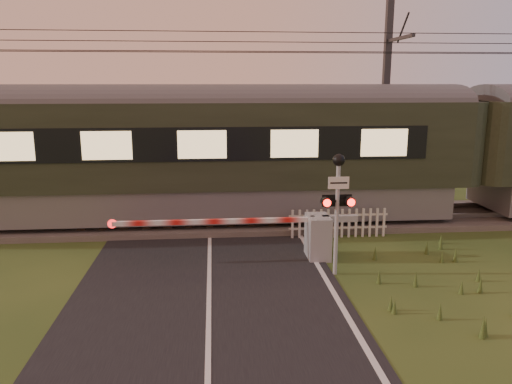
{
  "coord_description": "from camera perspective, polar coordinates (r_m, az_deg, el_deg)",
  "views": [
    {
      "loc": [
        0.15,
        -9.52,
        4.57
      ],
      "look_at": [
        1.25,
        3.2,
        1.76
      ],
      "focal_mm": 35.0,
      "sensor_mm": 36.0,
      "label": 1
    }
  ],
  "objects": [
    {
      "name": "boom_gate",
      "position": [
        13.28,
        5.97,
        -4.87
      ],
      "size": [
        6.47,
        0.88,
        1.18
      ],
      "color": "gray",
      "rests_on": "ground"
    },
    {
      "name": "road",
      "position": [
        10.35,
        -5.33,
        -13.78
      ],
      "size": [
        6.0,
        140.0,
        0.03
      ],
      "color": "black",
      "rests_on": "ground"
    },
    {
      "name": "train",
      "position": [
        18.24,
        22.77,
        4.54
      ],
      "size": [
        44.88,
        3.09,
        4.19
      ],
      "color": "slate",
      "rests_on": "ground"
    },
    {
      "name": "overhead_wires",
      "position": [
        16.06,
        -5.7,
        16.48
      ],
      "size": [
        120.0,
        0.62,
        0.62
      ],
      "color": "black",
      "rests_on": "ground"
    },
    {
      "name": "crossing_signal",
      "position": [
        11.87,
        9.32,
        -0.1
      ],
      "size": [
        0.75,
        0.33,
        2.95
      ],
      "color": "gray",
      "rests_on": "ground"
    },
    {
      "name": "picket_fence",
      "position": [
        15.17,
        9.41,
        -3.53
      ],
      "size": [
        3.01,
        0.07,
        0.88
      ],
      "color": "silver",
      "rests_on": "ground"
    },
    {
      "name": "track_bed",
      "position": [
        16.64,
        -5.28,
        -3.34
      ],
      "size": [
        140.0,
        3.4,
        0.39
      ],
      "color": "#47423D",
      "rests_on": "ground"
    },
    {
      "name": "catenary_mast",
      "position": [
        19.35,
        14.6,
        10.07
      ],
      "size": [
        0.24,
        2.47,
        7.55
      ],
      "color": "#2D2D30",
      "rests_on": "ground"
    },
    {
      "name": "ground",
      "position": [
        10.56,
        -5.42,
        -13.27
      ],
      "size": [
        160.0,
        160.0,
        0.0
      ],
      "primitive_type": "plane",
      "color": "#294219",
      "rests_on": "ground"
    }
  ]
}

